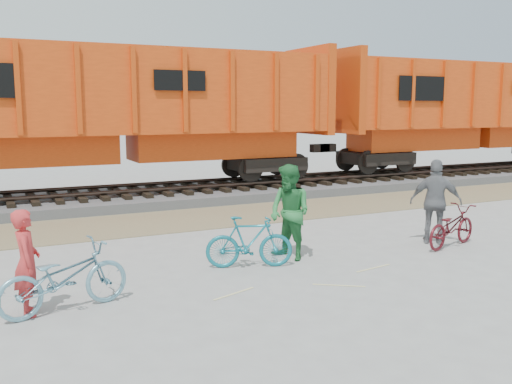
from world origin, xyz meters
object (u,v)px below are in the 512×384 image
at_px(bicycle_teal, 249,242).
at_px(person_man, 290,212).
at_px(hopper_car_center, 122,109).
at_px(person_woman, 436,202).
at_px(hopper_car_right, 471,108).
at_px(person_solo, 27,262).
at_px(bicycle_blue, 64,277).
at_px(bicycle_maroon, 451,226).

bearing_deg(bicycle_teal, person_man, -58.34).
height_order(hopper_car_center, person_woman, hopper_car_center).
relative_size(hopper_car_right, person_man, 7.28).
distance_m(bicycle_teal, person_solo, 4.10).
xyz_separation_m(bicycle_blue, person_solo, (-0.50, 0.10, 0.27)).
xyz_separation_m(bicycle_maroon, person_man, (-3.69, 0.68, 0.50)).
distance_m(hopper_car_right, person_man, 16.07).
relative_size(hopper_car_center, bicycle_teal, 8.40).
distance_m(person_man, person_woman, 3.60).
height_order(hopper_car_right, bicycle_blue, hopper_car_right).
xyz_separation_m(person_man, person_woman, (3.59, -0.28, -0.01)).
relative_size(hopper_car_right, person_woman, 7.35).
height_order(hopper_car_center, person_solo, hopper_car_center).
bearing_deg(person_solo, bicycle_blue, -96.77).
bearing_deg(bicycle_teal, hopper_car_right, -39.51).
relative_size(hopper_car_center, hopper_car_right, 1.00).
bearing_deg(person_woman, bicycle_maroon, 146.57).
relative_size(hopper_car_center, person_solo, 8.84).
bearing_deg(hopper_car_center, person_man, -80.54).
bearing_deg(bicycle_blue, person_solo, 65.20).
distance_m(hopper_car_right, person_solo, 20.94).
height_order(hopper_car_right, bicycle_teal, hopper_car_right).
bearing_deg(person_man, hopper_car_center, 172.51).
xyz_separation_m(hopper_car_right, bicycle_maroon, (-9.93, -8.97, -2.55)).
distance_m(hopper_car_center, hopper_car_right, 15.00).
relative_size(person_solo, person_woman, 0.83).
height_order(hopper_car_center, bicycle_blue, hopper_car_center).
bearing_deg(hopper_car_center, bicycle_blue, -108.40).
bearing_deg(person_woman, person_solo, 47.43).
height_order(person_solo, person_woman, person_woman).
bearing_deg(hopper_car_center, person_woman, -59.90).
xyz_separation_m(hopper_car_center, bicycle_blue, (-3.13, -9.41, -2.48)).
relative_size(bicycle_blue, person_man, 1.04).
relative_size(person_solo, person_man, 0.82).
bearing_deg(bicycle_blue, hopper_car_right, -76.06).
bearing_deg(hopper_car_center, person_solo, -111.30).
bearing_deg(bicycle_maroon, hopper_car_right, -63.61).
xyz_separation_m(bicycle_teal, person_man, (1.00, 0.20, 0.46)).
relative_size(hopper_car_center, bicycle_blue, 7.03).
distance_m(bicycle_maroon, person_solo, 8.71).
relative_size(hopper_car_right, person_solo, 8.84).
height_order(person_man, person_woman, person_man).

